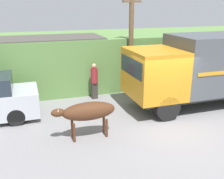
{
  "coord_description": "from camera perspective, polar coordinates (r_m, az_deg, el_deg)",
  "views": [
    {
      "loc": [
        -4.95,
        -8.13,
        4.4
      ],
      "look_at": [
        -2.07,
        0.59,
        1.4
      ],
      "focal_mm": 42.0,
      "sensor_mm": 36.0,
      "label": 1
    }
  ],
  "objects": [
    {
      "name": "cargo_truck",
      "position": [
        12.32,
        19.59,
        4.65
      ],
      "size": [
        6.79,
        2.5,
        3.15
      ],
      "rotation": [
        0.0,
        0.0,
        -0.06
      ],
      "color": "#2D2D2D",
      "rests_on": "ground_plane"
    },
    {
      "name": "ground_plane",
      "position": [
        10.49,
        11.94,
        -7.12
      ],
      "size": [
        60.0,
        60.0,
        0.0
      ],
      "primitive_type": "plane",
      "color": "gray"
    },
    {
      "name": "brown_cow",
      "position": [
        8.87,
        -5.32,
        -4.82
      ],
      "size": [
        2.17,
        0.63,
        1.28
      ],
      "rotation": [
        0.0,
        0.0,
        0.23
      ],
      "color": "#512D19",
      "rests_on": "ground_plane"
    },
    {
      "name": "pedestrian_on_hill",
      "position": [
        12.55,
        -3.88,
        2.2
      ],
      "size": [
        0.36,
        0.36,
        1.75
      ],
      "rotation": [
        0.0,
        0.0,
        3.23
      ],
      "color": "#38332D",
      "rests_on": "ground_plane"
    },
    {
      "name": "utility_pole",
      "position": [
        13.01,
        4.14,
        10.46
      ],
      "size": [
        0.9,
        0.23,
        5.13
      ],
      "color": "brown",
      "rests_on": "ground_plane"
    },
    {
      "name": "hillside_embankment",
      "position": [
        15.83,
        0.29,
        7.13
      ],
      "size": [
        32.0,
        5.18,
        2.76
      ],
      "color": "#608C47",
      "rests_on": "ground_plane"
    },
    {
      "name": "building_backdrop",
      "position": [
        13.95,
        -14.7,
        5.2
      ],
      "size": [
        6.06,
        2.7,
        2.82
      ],
      "color": "#99ADB7",
      "rests_on": "ground_plane"
    }
  ]
}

